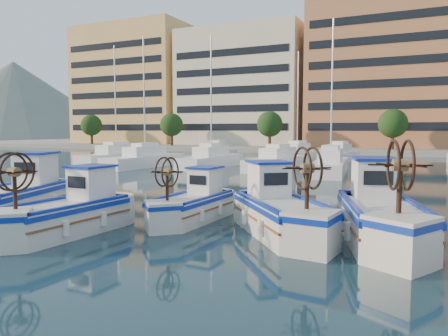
% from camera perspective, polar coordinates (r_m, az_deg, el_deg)
% --- Properties ---
extents(ground, '(300.00, 300.00, 0.00)m').
position_cam_1_polar(ground, '(14.77, -12.33, -8.03)').
color(ground, '#1B3848').
rests_on(ground, ground).
extents(waterfront, '(180.00, 40.00, 25.60)m').
position_cam_1_polar(waterfront, '(76.80, 25.96, 10.33)').
color(waterfront, gray).
rests_on(waterfront, ground).
extents(hill_west, '(180.00, 180.00, 60.00)m').
position_cam_1_polar(hill_west, '(192.07, -25.49, 3.53)').
color(hill_west, slate).
rests_on(hill_west, ground).
extents(yacht_marina, '(38.63, 22.96, 11.50)m').
position_cam_1_polar(yacht_marina, '(41.31, 7.25, 1.11)').
color(yacht_marina, white).
rests_on(yacht_marina, ground).
extents(fishing_boat_a, '(3.27, 5.06, 3.07)m').
position_cam_1_polar(fishing_boat_a, '(18.23, -25.20, -3.22)').
color(fishing_boat_a, silver).
rests_on(fishing_boat_a, ground).
extents(fishing_boat_b, '(2.00, 4.37, 2.69)m').
position_cam_1_polar(fishing_boat_b, '(14.77, -19.67, -5.27)').
color(fishing_boat_b, silver).
rests_on(fishing_boat_b, ground).
extents(fishing_boat_c, '(1.67, 3.91, 2.43)m').
position_cam_1_polar(fishing_boat_c, '(15.97, -4.06, -4.50)').
color(fishing_boat_c, silver).
rests_on(fishing_boat_c, ground).
extents(fishing_boat_d, '(4.21, 4.57, 2.86)m').
position_cam_1_polar(fishing_boat_d, '(13.95, 7.35, -5.42)').
color(fishing_boat_d, silver).
rests_on(fishing_boat_d, ground).
extents(fishing_boat_e, '(3.30, 5.08, 3.08)m').
position_cam_1_polar(fishing_boat_e, '(13.75, 19.74, -5.57)').
color(fishing_boat_e, silver).
rests_on(fishing_boat_e, ground).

